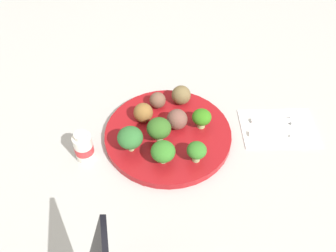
# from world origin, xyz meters

# --- Properties ---
(ground_plane) EXTENTS (4.00, 4.00, 0.00)m
(ground_plane) POSITION_xyz_m (0.00, 0.00, 0.00)
(ground_plane) COLOR #B2B2AD
(plate) EXTENTS (0.28, 0.28, 0.02)m
(plate) POSITION_xyz_m (0.00, 0.00, 0.01)
(plate) COLOR maroon
(plate) RESTS_ON ground_plane
(broccoli_floret_mid_right) EXTENTS (0.05, 0.05, 0.06)m
(broccoli_floret_mid_right) POSITION_xyz_m (-0.02, -0.02, 0.05)
(broccoli_floret_mid_right) COLOR #96BA70
(broccoli_floret_mid_right) RESTS_ON plate
(broccoli_floret_back_left) EXTENTS (0.04, 0.04, 0.05)m
(broccoli_floret_back_left) POSITION_xyz_m (0.06, -0.08, 0.05)
(broccoli_floret_back_left) COLOR #A1BD7C
(broccoli_floret_back_left) RESTS_ON plate
(broccoli_floret_back_right) EXTENTS (0.05, 0.05, 0.05)m
(broccoli_floret_back_right) POSITION_xyz_m (-0.01, -0.08, 0.05)
(broccoli_floret_back_right) COLOR #93CC7C
(broccoli_floret_back_right) RESTS_ON plate
(broccoli_floret_mid_left) EXTENTS (0.05, 0.05, 0.06)m
(broccoli_floret_mid_left) POSITION_xyz_m (-0.08, -0.05, 0.05)
(broccoli_floret_mid_left) COLOR #9EBC79
(broccoli_floret_mid_left) RESTS_ON plate
(broccoli_floret_center) EXTENTS (0.04, 0.04, 0.05)m
(broccoli_floret_center) POSITION_xyz_m (0.07, 0.02, 0.04)
(broccoli_floret_center) COLOR #A8CE7E
(broccoli_floret_center) RESTS_ON plate
(meatball_back_right) EXTENTS (0.05, 0.05, 0.05)m
(meatball_back_right) POSITION_xyz_m (0.03, 0.10, 0.04)
(meatball_back_right) COLOR brown
(meatball_back_right) RESTS_ON plate
(meatball_front_left) EXTENTS (0.04, 0.04, 0.04)m
(meatball_front_left) POSITION_xyz_m (-0.05, 0.04, 0.04)
(meatball_front_left) COLOR brown
(meatball_front_left) RESTS_ON plate
(meatball_mid_left) EXTENTS (0.04, 0.04, 0.04)m
(meatball_mid_left) POSITION_xyz_m (-0.02, 0.08, 0.03)
(meatball_mid_left) COLOR brown
(meatball_mid_left) RESTS_ON plate
(meatball_near_rim) EXTENTS (0.05, 0.05, 0.05)m
(meatball_near_rim) POSITION_xyz_m (0.02, 0.02, 0.04)
(meatball_near_rim) COLOR brown
(meatball_near_rim) RESTS_ON plate
(napkin) EXTENTS (0.17, 0.12, 0.01)m
(napkin) POSITION_xyz_m (0.25, 0.02, 0.00)
(napkin) COLOR white
(napkin) RESTS_ON ground_plane
(fork) EXTENTS (0.12, 0.02, 0.01)m
(fork) POSITION_xyz_m (0.26, 0.04, 0.01)
(fork) COLOR silver
(fork) RESTS_ON napkin
(knife) EXTENTS (0.15, 0.02, 0.01)m
(knife) POSITION_xyz_m (0.26, 0.00, 0.01)
(knife) COLOR white
(knife) RESTS_ON napkin
(yogurt_bottle) EXTENTS (0.04, 0.04, 0.07)m
(yogurt_bottle) POSITION_xyz_m (-0.18, -0.05, 0.03)
(yogurt_bottle) COLOR white
(yogurt_bottle) RESTS_ON ground_plane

